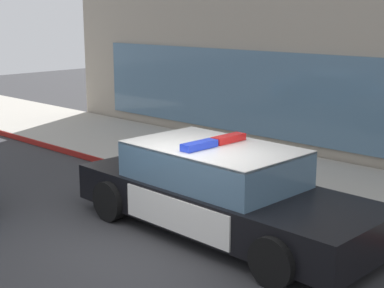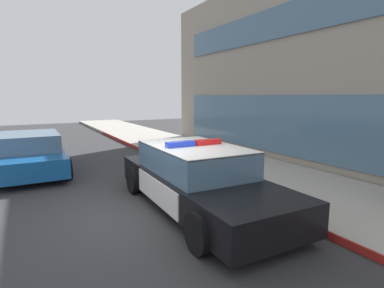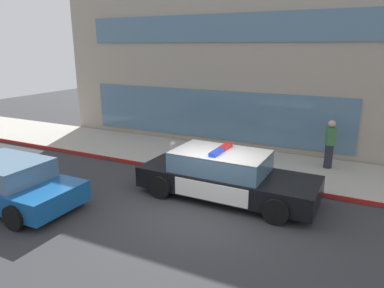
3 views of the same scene
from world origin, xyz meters
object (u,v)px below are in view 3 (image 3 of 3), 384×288
object	(u,v)px
police_cruiser	(225,175)
pedestrian_on_sidewalk	(330,144)
car_far_lane	(7,183)
fire_hydrant	(173,151)

from	to	relation	value
police_cruiser	pedestrian_on_sidewalk	xyz separation A→B (m)	(2.49, 3.63, 0.33)
car_far_lane	pedestrian_on_sidewalk	bearing A→B (deg)	-138.65
fire_hydrant	pedestrian_on_sidewalk	xyz separation A→B (m)	(5.33, 1.64, 0.51)
police_cruiser	fire_hydrant	distance (m)	3.47
car_far_lane	pedestrian_on_sidewalk	size ratio (longest dim) A/B	2.56
car_far_lane	pedestrian_on_sidewalk	xyz separation A→B (m)	(7.77, 6.76, 0.38)
police_cruiser	fire_hydrant	bearing A→B (deg)	146.33
police_cruiser	fire_hydrant	size ratio (longest dim) A/B	7.16
fire_hydrant	car_far_lane	world-z (taller)	car_far_lane
police_cruiser	car_far_lane	distance (m)	6.14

